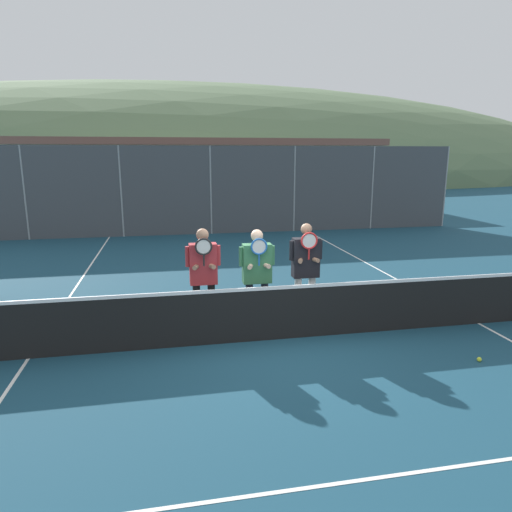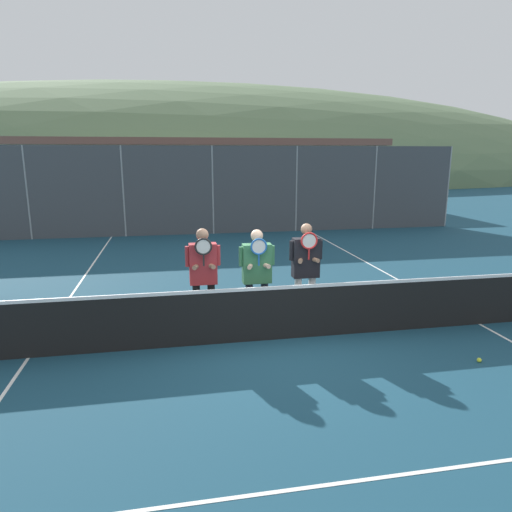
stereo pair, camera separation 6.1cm
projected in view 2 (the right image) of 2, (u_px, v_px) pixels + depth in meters
The scene contains 15 objects.
ground_plane at pixel (274, 339), 7.74m from camera, with size 120.00×120.00×0.00m, color navy.
hill_distant at pixel (180, 175), 68.08m from camera, with size 127.08×70.60×24.71m.
clubhouse_building at pixel (193, 174), 25.87m from camera, with size 21.35×5.50×3.90m.
fence_back at pixel (213, 190), 17.70m from camera, with size 20.24×0.06×3.40m.
tennis_net at pixel (275, 312), 7.63m from camera, with size 10.48×0.09×1.04m.
court_line_left_sideline at pixel (69, 299), 9.91m from camera, with size 0.05×16.00×0.01m, color white.
court_line_right_sideline at pixel (400, 281), 11.32m from camera, with size 0.05×16.00×0.01m, color white.
court_line_service_near at pixel (355, 481), 4.38m from camera, with size 7.79×0.05×0.01m, color white.
player_leftmost at pixel (203, 272), 7.82m from camera, with size 0.60×0.34×1.85m.
player_center_left at pixel (257, 271), 7.96m from camera, with size 0.63×0.34×1.81m.
player_center_right at pixel (306, 266), 8.20m from camera, with size 0.61×0.34×1.88m.
car_far_left at pixel (50, 208), 18.90m from camera, with size 4.62×2.03×1.70m.
car_left_of_center at pixel (183, 205), 19.76m from camera, with size 4.73×1.93×1.77m.
car_center at pixel (300, 205), 20.43m from camera, with size 4.12×2.02×1.67m.
tennis_ball_on_court at pixel (479, 360), 6.89m from camera, with size 0.07×0.07×0.07m.
Camera 2 is at (-1.64, -7.06, 3.07)m, focal length 32.00 mm.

